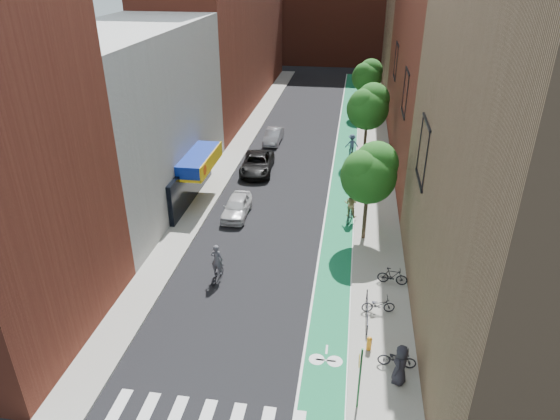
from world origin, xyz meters
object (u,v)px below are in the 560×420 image
at_px(cyclist_lane_near, 351,208).
at_px(fire_hydrant, 369,343).
at_px(parked_car_silver, 273,136).
at_px(pedestrian, 400,365).
at_px(cyclist_lead, 217,268).
at_px(parked_car_white, 237,206).
at_px(parked_car_black, 257,163).
at_px(cyclist_lane_mid, 352,180).
at_px(cyclist_lane_far, 352,147).

bearing_deg(cyclist_lane_near, fire_hydrant, 109.42).
height_order(parked_car_silver, pedestrian, pedestrian).
bearing_deg(parked_car_silver, cyclist_lead, -86.91).
relative_size(parked_car_white, pedestrian, 2.16).
xyz_separation_m(pedestrian, fire_hydrant, (-1.21, 1.76, -0.57)).
height_order(parked_car_white, parked_car_black, parked_car_black).
bearing_deg(cyclist_lead, cyclist_lane_mid, -109.39).
bearing_deg(fire_hydrant, cyclist_lane_mid, 93.76).
xyz_separation_m(parked_car_white, parked_car_silver, (0.05, 15.33, -0.02)).
height_order(parked_car_silver, cyclist_lane_mid, cyclist_lane_mid).
distance_m(parked_car_white, fire_hydrant, 15.09).
distance_m(cyclist_lane_near, cyclist_lane_mid, 5.37).
xyz_separation_m(parked_car_silver, cyclist_lane_far, (7.49, -2.88, 0.28)).
relative_size(parked_car_black, parked_car_silver, 1.31).
bearing_deg(parked_car_black, cyclist_lane_mid, -19.23).
distance_m(parked_car_black, fire_hydrant, 22.03).
bearing_deg(parked_car_black, cyclist_lane_far, 26.91).
relative_size(parked_car_white, cyclist_lane_far, 1.90).
distance_m(cyclist_lead, cyclist_lane_far, 21.29).
bearing_deg(parked_car_black, parked_car_silver, 85.11).
bearing_deg(cyclist_lane_near, cyclist_lane_mid, -75.94).
distance_m(parked_car_white, cyclist_lead, 7.75).
distance_m(parked_car_black, parked_car_silver, 7.41).
bearing_deg(cyclist_lane_far, cyclist_lane_mid, 78.45).
height_order(cyclist_lead, cyclist_lane_near, cyclist_lane_near).
xyz_separation_m(parked_car_black, cyclist_lane_far, (7.64, 4.52, 0.21)).
height_order(cyclist_lane_far, fire_hydrant, cyclist_lane_far).
bearing_deg(cyclist_lane_far, pedestrian, 82.30).
distance_m(cyclist_lead, pedestrian, 11.31).
xyz_separation_m(cyclist_lead, pedestrian, (9.45, -6.21, 0.29)).
height_order(cyclist_lead, fire_hydrant, cyclist_lead).
xyz_separation_m(parked_car_silver, fire_hydrant, (8.88, -27.50, -0.15)).
height_order(parked_car_silver, cyclist_lane_near, cyclist_lane_near).
height_order(cyclist_lane_mid, cyclist_lane_far, cyclist_lane_far).
relative_size(parked_car_white, parked_car_black, 0.76).
bearing_deg(cyclist_lane_mid, pedestrian, 82.40).
xyz_separation_m(cyclist_lane_far, fire_hydrant, (1.39, -24.61, -0.43)).
xyz_separation_m(cyclist_lane_near, pedestrian, (2.39, -14.30, 0.09)).
xyz_separation_m(cyclist_lead, cyclist_lane_far, (6.85, 20.16, 0.15)).
distance_m(pedestrian, fire_hydrant, 2.21).
bearing_deg(parked_car_white, fire_hydrant, -54.45).
bearing_deg(fire_hydrant, pedestrian, -55.38).
bearing_deg(pedestrian, parked_car_white, -125.66).
xyz_separation_m(cyclist_lead, cyclist_lane_near, (7.06, 8.09, 0.20)).
distance_m(cyclist_lane_mid, cyclist_lane_far, 6.71).
distance_m(parked_car_white, parked_car_silver, 15.33).
height_order(parked_car_white, cyclist_lane_far, cyclist_lane_far).
bearing_deg(parked_car_white, cyclist_lane_far, 58.09).
bearing_deg(parked_car_silver, cyclist_lane_far, -19.56).
relative_size(parked_car_white, cyclist_lane_mid, 2.08).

